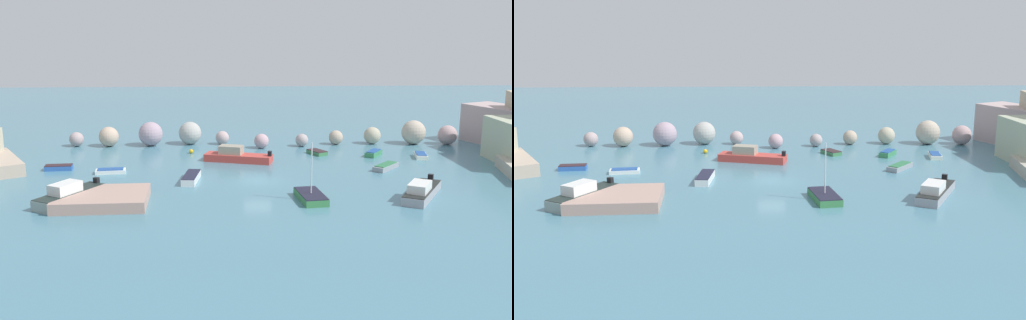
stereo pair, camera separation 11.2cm
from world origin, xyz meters
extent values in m
plane|color=teal|center=(0.00, 0.00, 0.00)|extent=(160.00, 160.00, 0.00)
cube|color=#B89F9E|center=(28.81, 15.84, 2.20)|extent=(7.34, 8.87, 4.41)
sphere|color=#A79393|center=(-20.02, 16.35, 0.82)|extent=(1.64, 1.64, 1.64)
sphere|color=tan|center=(-16.31, 16.18, 1.12)|extent=(2.25, 2.25, 2.25)
sphere|color=#A68F9D|center=(-11.57, 16.36, 1.37)|extent=(2.75, 2.75, 2.75)
sphere|color=#A9A8A1|center=(-7.11, 17.06, 1.31)|extent=(2.62, 2.62, 2.62)
sphere|color=#B29A9A|center=(-3.37, 16.77, 0.78)|extent=(1.56, 1.56, 1.56)
sphere|color=#BB98A1|center=(1.06, 14.35, 0.82)|extent=(1.64, 1.64, 1.64)
sphere|color=#A59898|center=(5.73, 15.18, 0.73)|extent=(1.46, 1.46, 1.46)
sphere|color=tan|center=(9.80, 16.14, 0.82)|extent=(1.65, 1.65, 1.65)
sphere|color=#B3AB90|center=(14.11, 16.37, 0.98)|extent=(1.96, 1.96, 1.96)
sphere|color=#BAAB97|center=(18.87, 16.00, 1.39)|extent=(2.78, 2.78, 2.78)
sphere|color=#B49496|center=(22.75, 15.62, 1.11)|extent=(2.23, 2.23, 2.23)
cube|color=tan|center=(-12.59, -6.75, 0.44)|extent=(7.35, 6.04, 0.88)
sphere|color=gold|center=(-6.70, 11.94, 0.23)|extent=(0.45, 0.45, 0.45)
cube|color=#2D5DAF|center=(-19.04, 4.88, 0.22)|extent=(2.66, 1.36, 0.44)
cube|color=#301C21|center=(-19.04, 4.88, 0.47)|extent=(2.61, 1.33, 0.06)
cube|color=white|center=(-13.80, 3.36, 0.18)|extent=(2.91, 1.54, 0.35)
cube|color=#234C93|center=(-13.80, 3.36, 0.39)|extent=(2.47, 1.31, 0.08)
cube|color=#94949B|center=(13.18, -5.86, 0.35)|extent=(4.88, 6.78, 0.70)
cube|color=black|center=(13.18, -5.86, 0.73)|extent=(4.78, 6.64, 0.06)
cube|color=silver|center=(12.65, -6.80, 1.08)|extent=(2.55, 2.98, 0.77)
cube|color=black|center=(14.78, -3.04, 0.95)|extent=(0.56, 0.53, 0.50)
cube|color=#388651|center=(12.81, 9.91, 0.24)|extent=(2.33, 2.81, 0.49)
cube|color=#234C93|center=(12.81, 9.91, 0.53)|extent=(1.98, 2.39, 0.08)
cube|color=#C34139|center=(-1.64, 7.75, 0.38)|extent=(7.14, 3.80, 0.76)
cube|color=#9E937F|center=(-2.39, 7.97, 1.19)|extent=(2.65, 2.07, 0.86)
cube|color=black|center=(1.51, 6.81, 1.01)|extent=(0.47, 0.52, 0.50)
cube|color=silver|center=(-6.00, 0.02, 0.30)|extent=(1.59, 4.11, 0.60)
cube|color=#1D1E33|center=(-6.00, 0.02, 0.63)|extent=(1.56, 4.03, 0.06)
cube|color=#397E47|center=(3.98, -6.42, 0.28)|extent=(2.43, 4.41, 0.55)
cube|color=#1C1C2E|center=(3.98, -6.42, 0.58)|extent=(2.38, 4.32, 0.06)
cylinder|color=silver|center=(3.98, -6.42, 2.64)|extent=(0.10, 0.10, 4.18)
cube|color=#3C7B4B|center=(6.89, 10.90, 0.19)|extent=(2.17, 2.59, 0.38)
cube|color=#302023|center=(6.89, 10.90, 0.41)|extent=(2.13, 2.54, 0.06)
cube|color=gray|center=(-15.24, -6.15, 0.42)|extent=(4.73, 6.48, 0.83)
cube|color=#202B28|center=(-15.24, -6.15, 0.86)|extent=(4.63, 6.35, 0.06)
cube|color=silver|center=(-15.47, -6.55, 1.27)|extent=(2.46, 2.87, 0.87)
cube|color=black|center=(-13.68, -3.47, 1.08)|extent=(0.56, 0.53, 0.50)
cube|color=white|center=(17.54, 8.65, 0.22)|extent=(1.56, 2.69, 0.43)
cube|color=#234C93|center=(17.54, 8.65, 0.47)|extent=(1.32, 2.29, 0.08)
cube|color=gray|center=(12.60, 3.79, 0.23)|extent=(3.09, 3.35, 0.47)
cube|color=#2D7047|center=(12.60, 3.79, 0.51)|extent=(2.62, 2.85, 0.08)
camera|label=1|loc=(-2.52, -54.13, 14.25)|focal=43.57mm
camera|label=2|loc=(-2.40, -54.13, 14.25)|focal=43.57mm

